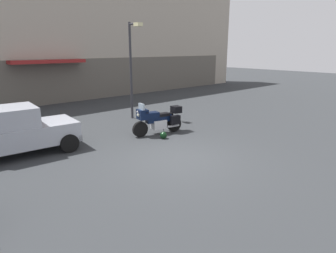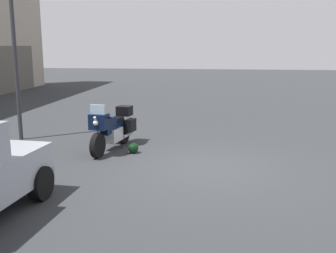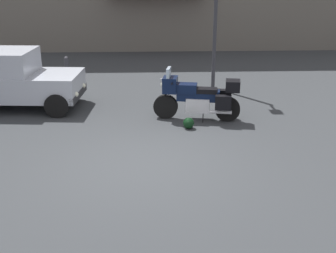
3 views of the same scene
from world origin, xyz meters
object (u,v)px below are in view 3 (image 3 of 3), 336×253
object	(u,v)px
motorcycle	(198,97)
helmet	(189,123)
car_hatchback_near	(10,80)
bollard_curbside	(67,68)

from	to	relation	value
motorcycle	helmet	size ratio (longest dim) A/B	8.03
car_hatchback_near	helmet	bearing A→B (deg)	-17.12
car_hatchback_near	bollard_curbside	world-z (taller)	car_hatchback_near
motorcycle	car_hatchback_near	bearing A→B (deg)	-3.34
motorcycle	bollard_curbside	bearing A→B (deg)	-36.10
motorcycle	helmet	bearing A→B (deg)	75.47
motorcycle	bollard_curbside	xyz separation A→B (m)	(-4.16, 4.36, -0.17)
helmet	car_hatchback_near	bearing A→B (deg)	158.61
motorcycle	car_hatchback_near	world-z (taller)	car_hatchback_near
bollard_curbside	car_hatchback_near	bearing A→B (deg)	-107.57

